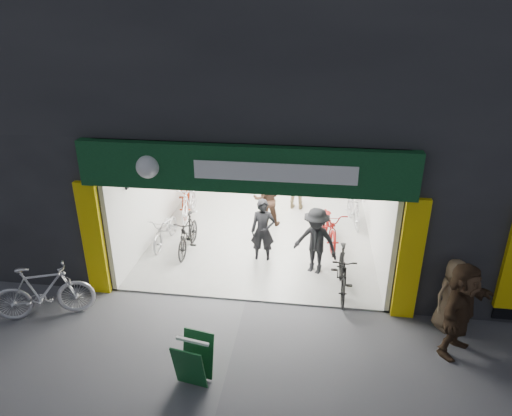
% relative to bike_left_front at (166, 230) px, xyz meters
% --- Properties ---
extents(ground, '(60.00, 60.00, 0.00)m').
position_rel_bike_left_front_xyz_m(ground, '(2.50, -2.28, -0.43)').
color(ground, '#56565B').
rests_on(ground, ground).
extents(building, '(17.00, 10.27, 8.00)m').
position_rel_bike_left_front_xyz_m(building, '(3.41, 2.71, 3.89)').
color(building, '#232326').
rests_on(building, ground).
extents(bike_left_front, '(0.64, 1.65, 0.85)m').
position_rel_bike_left_front_xyz_m(bike_left_front, '(0.00, 0.00, 0.00)').
color(bike_left_front, '#A5A4A9').
rests_on(bike_left_front, ground).
extents(bike_left_midfront, '(0.49, 1.66, 0.99)m').
position_rel_bike_left_front_xyz_m(bike_left_midfront, '(0.70, -0.32, 0.07)').
color(bike_left_midfront, black).
rests_on(bike_left_midfront, ground).
extents(bike_left_midback, '(1.04, 2.10, 1.06)m').
position_rel_bike_left_front_xyz_m(bike_left_midback, '(0.00, 2.17, 0.10)').
color(bike_left_midback, '#9C2D0E').
rests_on(bike_left_midback, ground).
extents(bike_left_back, '(0.62, 1.87, 1.11)m').
position_rel_bike_left_front_xyz_m(bike_left_back, '(0.19, 1.65, 0.13)').
color(bike_left_back, silver).
rests_on(bike_left_back, ground).
extents(bike_right_front, '(0.52, 1.78, 1.07)m').
position_rel_bike_left_front_xyz_m(bike_right_front, '(4.54, -1.68, 0.11)').
color(bike_right_front, black).
rests_on(bike_right_front, ground).
extents(bike_right_mid, '(0.95, 2.04, 1.03)m').
position_rel_bike_left_front_xyz_m(bike_right_mid, '(4.30, 0.68, 0.09)').
color(bike_right_mid, maroon).
rests_on(bike_right_mid, ground).
extents(bike_right_back, '(0.69, 1.61, 0.93)m').
position_rel_bike_left_front_xyz_m(bike_right_back, '(5.00, 1.89, 0.04)').
color(bike_right_back, '#AFAEB3').
rests_on(bike_right_back, ground).
extents(parked_bike, '(2.02, 1.22, 1.17)m').
position_rel_bike_left_front_xyz_m(parked_bike, '(-1.44, -3.33, 0.16)').
color(parked_bike, silver).
rests_on(parked_bike, ground).
extents(customer_a, '(0.61, 0.41, 1.63)m').
position_rel_bike_left_front_xyz_m(customer_a, '(2.65, -0.50, 0.39)').
color(customer_a, black).
rests_on(customer_a, ground).
extents(customer_b, '(0.89, 0.75, 1.63)m').
position_rel_bike_left_front_xyz_m(customer_b, '(2.52, 1.53, 0.39)').
color(customer_b, '#362318').
rests_on(customer_b, ground).
extents(customer_c, '(1.23, 1.00, 1.67)m').
position_rel_bike_left_front_xyz_m(customer_c, '(3.94, -0.92, 0.41)').
color(customer_c, black).
rests_on(customer_c, ground).
extents(customer_d, '(1.07, 0.52, 1.76)m').
position_rel_bike_left_front_xyz_m(customer_d, '(3.32, 2.75, 0.46)').
color(customer_d, '#8E7952').
rests_on(customer_d, ground).
extents(pedestrian_near, '(0.87, 0.76, 1.50)m').
position_rel_bike_left_front_xyz_m(pedestrian_near, '(6.56, -2.58, 0.32)').
color(pedestrian_near, '#7B6347').
rests_on(pedestrian_near, ground).
extents(pedestrian_far, '(1.47, 1.66, 1.82)m').
position_rel_bike_left_front_xyz_m(pedestrian_far, '(6.51, -3.29, 0.49)').
color(pedestrian_far, '#3E2B1C').
rests_on(pedestrian_far, ground).
extents(sandwich_board, '(0.64, 0.65, 0.85)m').
position_rel_bike_left_front_xyz_m(sandwich_board, '(2.01, -4.67, 0.04)').
color(sandwich_board, '#11441F').
rests_on(sandwich_board, ground).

